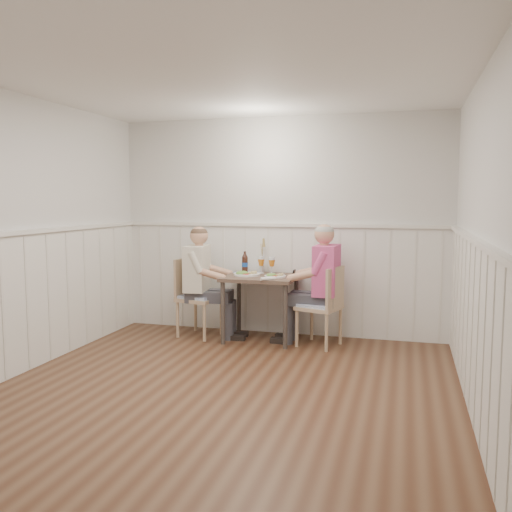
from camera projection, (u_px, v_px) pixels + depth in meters
The scene contains 16 objects.
ground_plane at pixel (218, 396), 4.50m from camera, with size 4.50×4.50×0.00m, color #492A19.
room_shell at pixel (217, 213), 4.34m from camera, with size 4.04×4.54×2.60m.
wainscot at pixel (242, 299), 5.09m from camera, with size 4.00×4.49×1.34m.
dining_table at pixel (261, 285), 6.23m from camera, with size 0.82×0.70×0.75m.
chair_right at pixel (324, 303), 5.97m from camera, with size 0.53×0.53×0.89m.
chair_left at pixel (195, 294), 6.45m from camera, with size 0.52×0.52×0.93m.
man_in_pink at pixel (322, 294), 6.03m from camera, with size 0.65×0.45×1.38m.
diner_cream at pixel (201, 290), 6.39m from camera, with size 0.65×0.45×1.33m.
plate_man at pixel (274, 275), 6.13m from camera, with size 0.25×0.25×0.06m.
plate_diner at pixel (245, 273), 6.25m from camera, with size 0.31×0.31×0.08m.
beer_glass_a at pixel (272, 263), 6.38m from camera, with size 0.08×0.08×0.20m.
beer_glass_b at pixel (261, 262), 6.42m from camera, with size 0.08×0.08×0.20m.
beer_bottle at pixel (245, 263), 6.47m from camera, with size 0.07×0.07×0.26m.
rolled_napkin at pixel (268, 279), 5.88m from camera, with size 0.15×0.14×0.04m.
grass_vase at pixel (261, 256), 6.52m from camera, with size 0.05×0.05×0.43m.
gingham_mat at pixel (247, 272), 6.49m from camera, with size 0.35×0.31×0.01m.
Camera 1 is at (1.48, -4.11, 1.63)m, focal length 38.00 mm.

